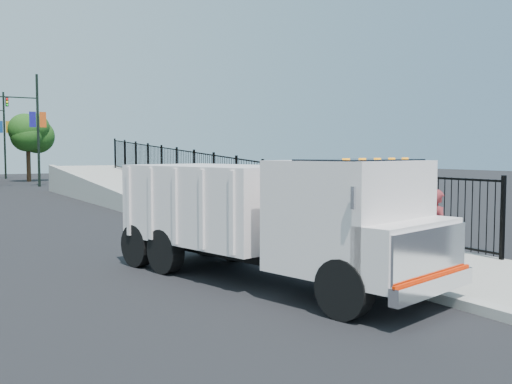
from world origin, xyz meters
TOP-DOWN VIEW (x-y plane):
  - ground at (0.00, 0.00)m, footprint 120.00×120.00m
  - sidewalk at (1.93, -2.00)m, footprint 3.55×12.00m
  - curb at (0.00, -2.00)m, footprint 0.30×12.00m
  - ramp at (2.12, 16.00)m, footprint 3.95×24.06m
  - iron_fence at (3.55, 12.00)m, footprint 0.10×28.00m
  - truck at (-1.67, -0.84)m, footprint 3.78×7.27m
  - worker at (1.31, -2.15)m, footprint 0.52×0.67m
  - debris at (1.03, 1.90)m, footprint 0.43×0.43m
  - light_pole_1 at (-0.09, 33.25)m, footprint 3.78×0.22m
  - light_pole_3 at (-0.53, 47.47)m, footprint 3.78×0.22m
  - tree_1 at (0.78, 41.16)m, footprint 2.68×2.68m

SIDE VIEW (x-z plane):
  - ground at x=0.00m, z-range 0.00..0.00m
  - ramp at x=2.12m, z-range -1.60..1.60m
  - sidewalk at x=1.93m, z-range 0.00..0.12m
  - curb at x=0.00m, z-range 0.00..0.16m
  - debris at x=1.03m, z-range 0.12..0.23m
  - iron_fence at x=3.55m, z-range 0.00..1.80m
  - worker at x=1.31m, z-range 0.12..1.75m
  - truck at x=-1.67m, z-range 0.15..2.53m
  - tree_1 at x=0.78m, z-range 1.28..6.62m
  - light_pole_1 at x=-0.09m, z-range 0.36..8.36m
  - light_pole_3 at x=-0.53m, z-range 0.36..8.36m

